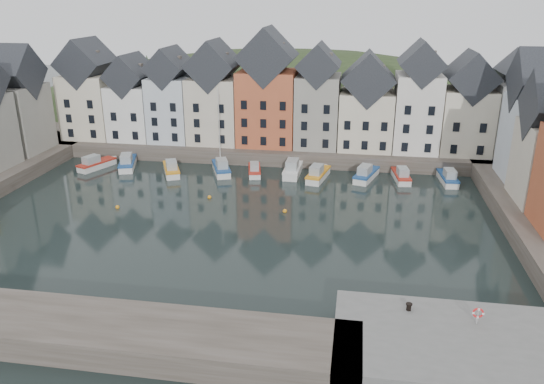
% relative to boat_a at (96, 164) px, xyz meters
% --- Properties ---
extents(ground, '(260.00, 260.00, 0.00)m').
position_rel_boat_a_xyz_m(ground, '(23.79, -17.15, -0.69)').
color(ground, black).
rests_on(ground, ground).
extents(far_quay, '(90.00, 16.00, 2.00)m').
position_rel_boat_a_xyz_m(far_quay, '(23.79, 12.85, 0.31)').
color(far_quay, '#433D33').
rests_on(far_quay, ground).
extents(near_quay, '(18.00, 10.00, 2.00)m').
position_rel_boat_a_xyz_m(near_quay, '(45.79, -37.15, 0.31)').
color(near_quay, '#60605E').
rests_on(near_quay, ground).
extents(near_wall, '(50.00, 6.00, 2.00)m').
position_rel_boat_a_xyz_m(near_wall, '(13.79, -39.15, 0.31)').
color(near_wall, '#433D33').
rests_on(near_wall, ground).
extents(hillside, '(153.60, 70.40, 64.00)m').
position_rel_boat_a_xyz_m(hillside, '(23.81, 38.85, -18.65)').
color(hillside, '#253219').
rests_on(hillside, ground).
extents(far_terrace, '(72.37, 8.16, 17.78)m').
position_rel_boat_a_xyz_m(far_terrace, '(27.01, 10.85, 8.19)').
color(far_terrace, beige).
rests_on(far_terrace, far_quay).
extents(mooring_buoys, '(20.50, 5.50, 0.50)m').
position_rel_boat_a_xyz_m(mooring_buoys, '(19.79, -11.81, -0.54)').
color(mooring_buoys, orange).
rests_on(mooring_buoys, ground).
extents(boat_a, '(4.05, 6.28, 2.31)m').
position_rel_boat_a_xyz_m(boat_a, '(0.00, 0.00, 0.00)').
color(boat_a, silver).
rests_on(boat_a, ground).
extents(boat_b, '(3.96, 6.91, 2.54)m').
position_rel_boat_a_xyz_m(boat_b, '(4.50, 1.02, 0.07)').
color(boat_b, silver).
rests_on(boat_b, ground).
extents(boat_c, '(4.31, 6.48, 2.39)m').
position_rel_boat_a_xyz_m(boat_c, '(11.87, -0.67, 0.02)').
color(boat_c, silver).
rests_on(boat_c, ground).
extents(boat_d, '(4.26, 6.76, 12.39)m').
position_rel_boat_a_xyz_m(boat_d, '(18.77, 0.92, 0.12)').
color(boat_d, silver).
rests_on(boat_d, ground).
extents(boat_e, '(2.74, 5.58, 2.05)m').
position_rel_boat_a_xyz_m(boat_e, '(23.57, 1.11, -0.08)').
color(boat_e, silver).
rests_on(boat_e, ground).
extents(boat_f, '(2.26, 6.94, 2.65)m').
position_rel_boat_a_xyz_m(boat_f, '(28.98, 1.90, 0.10)').
color(boat_f, silver).
rests_on(boat_f, ground).
extents(boat_g, '(3.16, 6.67, 2.46)m').
position_rel_boat_a_xyz_m(boat_g, '(32.65, 0.32, 0.04)').
color(boat_g, silver).
rests_on(boat_g, ground).
extents(boat_h, '(3.79, 6.65, 2.44)m').
position_rel_boat_a_xyz_m(boat_h, '(39.23, 1.34, 0.04)').
color(boat_h, silver).
rests_on(boat_h, ground).
extents(boat_i, '(2.53, 6.01, 2.24)m').
position_rel_boat_a_xyz_m(boat_i, '(44.02, 1.72, -0.02)').
color(boat_i, silver).
rests_on(boat_i, ground).
extents(boat_j, '(2.34, 6.10, 2.29)m').
position_rel_boat_a_xyz_m(boat_j, '(50.23, 1.80, -0.01)').
color(boat_j, silver).
rests_on(boat_j, ground).
extents(mooring_bollard, '(0.48, 0.48, 0.56)m').
position_rel_boat_a_xyz_m(mooring_bollard, '(42.15, -34.16, 1.62)').
color(mooring_bollard, black).
rests_on(mooring_bollard, near_quay).
extents(life_ring_post, '(0.80, 0.17, 1.30)m').
position_rel_boat_a_xyz_m(life_ring_post, '(46.79, -35.17, 2.17)').
color(life_ring_post, gray).
rests_on(life_ring_post, near_quay).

